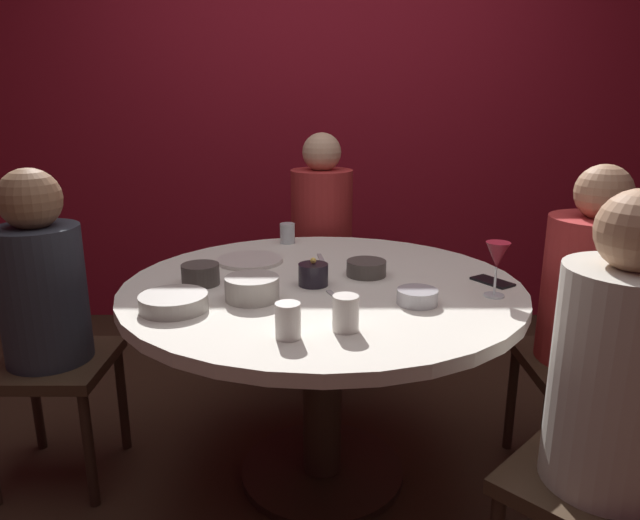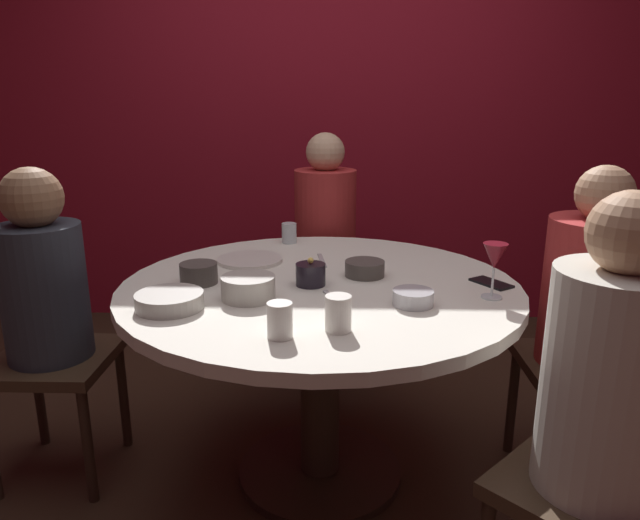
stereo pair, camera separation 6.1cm
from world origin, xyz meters
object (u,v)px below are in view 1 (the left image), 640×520
(bowl_small_white, at_px, (171,302))
(cup_near_candle, at_px, (285,233))
(seated_diner_back, at_px, (319,229))
(cell_phone, at_px, (490,281))
(dinner_plate, at_px, (247,260))
(wine_glass, at_px, (495,257))
(dining_table, at_px, (320,325))
(bowl_salad_center, at_px, (250,288))
(cup_by_right_diner, at_px, (286,321))
(seated_diner_front_right, at_px, (613,385))
(seated_diner_left, at_px, (40,295))
(cup_by_left_diner, at_px, (343,313))
(candle_holder, at_px, (311,274))
(seated_diner_right, at_px, (587,293))
(bowl_rice_portion, at_px, (198,274))
(bowl_sauce_side, at_px, (364,268))
(bowl_serving_large, at_px, (415,297))

(bowl_small_white, xyz_separation_m, cup_near_candle, (0.29, 0.82, 0.02))
(seated_diner_back, relative_size, cell_phone, 8.56)
(dinner_plate, relative_size, bowl_small_white, 1.24)
(wine_glass, bearing_deg, dining_table, 165.58)
(bowl_salad_center, distance_m, bowl_small_white, 0.24)
(seated_diner_back, relative_size, cup_by_right_diner, 12.55)
(dinner_plate, relative_size, cup_near_candle, 2.91)
(seated_diner_front_right, height_order, wine_glass, seated_diner_front_right)
(cup_near_candle, bearing_deg, seated_diner_left, -145.36)
(wine_glass, distance_m, bowl_small_white, 0.99)
(bowl_small_white, relative_size, cup_by_left_diner, 2.05)
(wine_glass, bearing_deg, bowl_small_white, -173.02)
(dining_table, distance_m, cell_phone, 0.60)
(candle_holder, bearing_deg, seated_diner_right, 1.56)
(bowl_rice_portion, relative_size, cup_by_right_diner, 1.33)
(bowl_salad_center, bearing_deg, wine_glass, 2.09)
(wine_glass, bearing_deg, bowl_sauce_side, 150.08)
(seated_diner_front_right, height_order, cup_by_right_diner, seated_diner_front_right)
(dinner_plate, relative_size, cup_by_left_diner, 2.53)
(cup_by_right_diner, bearing_deg, cell_phone, 34.87)
(candle_holder, xyz_separation_m, cell_phone, (0.61, 0.02, -0.03))
(seated_diner_left, distance_m, bowl_sauce_side, 1.11)
(dinner_plate, relative_size, cup_by_right_diner, 2.62)
(seated_diner_right, relative_size, wine_glass, 6.54)
(wine_glass, relative_size, bowl_serving_large, 1.42)
(dining_table, distance_m, bowl_small_white, 0.54)
(seated_diner_right, bearing_deg, dinner_plate, -12.11)
(candle_holder, relative_size, bowl_rice_portion, 0.79)
(bowl_sauce_side, relative_size, bowl_rice_portion, 1.10)
(bowl_small_white, height_order, bowl_sauce_side, bowl_sauce_side)
(bowl_serving_large, relative_size, bowl_salad_center, 0.74)
(cup_by_right_diner, bearing_deg, seated_diner_left, 151.62)
(candle_holder, height_order, bowl_salad_center, candle_holder)
(bowl_serving_large, xyz_separation_m, cup_by_left_diner, (-0.23, -0.21, 0.03))
(dinner_plate, bearing_deg, cup_by_right_diner, -75.68)
(cell_phone, xyz_separation_m, bowl_sauce_side, (-0.42, 0.08, 0.02))
(bowl_serving_large, xyz_separation_m, bowl_sauce_side, (-0.13, 0.29, 0.00))
(dining_table, xyz_separation_m, wine_glass, (0.54, -0.14, 0.28))
(seated_diner_left, bearing_deg, bowl_small_white, -26.75)
(candle_holder, height_order, cell_phone, candle_holder)
(bowl_sauce_side, bearing_deg, cup_by_right_diner, -114.14)
(seated_diner_front_right, xyz_separation_m, wine_glass, (-0.13, 0.53, 0.16))
(bowl_sauce_side, bearing_deg, seated_diner_right, -6.26)
(wine_glass, relative_size, bowl_salad_center, 1.05)
(cup_near_candle, relative_size, cup_by_right_diner, 0.90)
(seated_diner_back, bearing_deg, bowl_rice_portion, -24.06)
(dinner_plate, xyz_separation_m, bowl_small_white, (-0.16, -0.51, 0.02))
(cell_phone, distance_m, bowl_salad_center, 0.81)
(wine_glass, xyz_separation_m, cup_near_candle, (-0.69, 0.70, -0.09))
(candle_holder, relative_size, bowl_small_white, 0.49)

